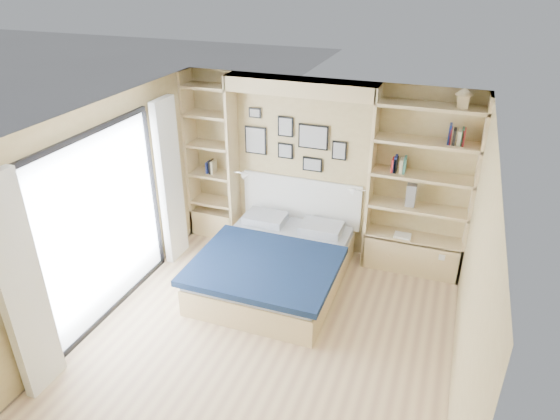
% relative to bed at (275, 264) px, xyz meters
% --- Properties ---
extents(ground, '(4.50, 4.50, 0.00)m').
position_rel_bed_xyz_m(ground, '(0.30, -1.14, -0.28)').
color(ground, '#D7B887').
rests_on(ground, ground).
extents(room_shell, '(4.50, 4.50, 4.50)m').
position_rel_bed_xyz_m(room_shell, '(-0.08, 0.38, 0.80)').
color(room_shell, tan).
rests_on(room_shell, ground).
extents(bed, '(1.76, 2.20, 1.07)m').
position_rel_bed_xyz_m(bed, '(0.00, 0.00, 0.00)').
color(bed, beige).
rests_on(bed, ground).
extents(photo_gallery, '(1.48, 0.02, 0.82)m').
position_rel_bed_xyz_m(photo_gallery, '(-0.15, 1.09, 1.33)').
color(photo_gallery, black).
rests_on(photo_gallery, ground).
extents(reading_lamps, '(1.92, 0.12, 0.15)m').
position_rel_bed_xyz_m(reading_lamps, '(0.00, 0.86, 0.82)').
color(reading_lamps, silver).
rests_on(reading_lamps, ground).
extents(shelf_decor, '(3.49, 0.23, 2.03)m').
position_rel_bed_xyz_m(shelf_decor, '(1.40, 0.93, 1.41)').
color(shelf_decor, '#A51E1E').
rests_on(shelf_decor, ground).
extents(deck, '(3.20, 4.00, 0.05)m').
position_rel_bed_xyz_m(deck, '(-3.30, -1.14, -0.28)').
color(deck, '#6A5C4E').
rests_on(deck, ground).
extents(deck_chair, '(0.58, 0.80, 0.73)m').
position_rel_bed_xyz_m(deck_chair, '(-3.38, -0.23, 0.07)').
color(deck_chair, tan).
rests_on(deck_chair, ground).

